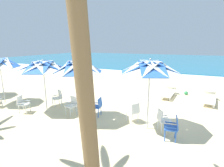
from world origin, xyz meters
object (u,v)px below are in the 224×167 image
(plastic_chair_2, at_px, (173,127))
(beach_umbrella_1, at_px, (78,67))
(plastic_chair_0, at_px, (163,119))
(beach_umbrella_0, at_px, (150,68))
(plastic_chair_3, at_px, (72,104))
(sun_lounger_0, at_px, (209,98))
(plastic_chair_5, at_px, (23,103))
(palm_tree_3, at_px, (80,5))
(plastic_chair_1, at_px, (133,111))
(plastic_chair_4, at_px, (97,106))
(plastic_chair_6, at_px, (58,97))
(beach_umbrella_2, at_px, (43,66))
(sun_lounger_1, at_px, (169,92))
(beach_ball, at_px, (186,93))

(plastic_chair_2, xyz_separation_m, beach_umbrella_1, (-3.94, 0.17, 1.83))
(plastic_chair_0, xyz_separation_m, beach_umbrella_1, (-3.54, -0.33, 1.83))
(beach_umbrella_0, relative_size, plastic_chair_3, 3.21)
(plastic_chair_3, distance_m, sun_lounger_0, 7.63)
(beach_umbrella_0, xyz_separation_m, sun_lounger_0, (2.51, 4.51, -2.15))
(plastic_chair_5, xyz_separation_m, palm_tree_3, (5.62, -3.08, 3.36))
(beach_umbrella_0, bearing_deg, plastic_chair_1, 154.66)
(plastic_chair_0, bearing_deg, plastic_chair_4, 175.01)
(plastic_chair_3, bearing_deg, beach_umbrella_1, -21.25)
(plastic_chair_5, distance_m, plastic_chair_6, 1.72)
(sun_lounger_0, bearing_deg, plastic_chair_1, -127.25)
(beach_umbrella_0, xyz_separation_m, plastic_chair_2, (0.99, -0.49, -1.93))
(plastic_chair_0, xyz_separation_m, plastic_chair_4, (-2.99, 0.26, 0.00))
(plastic_chair_6, bearing_deg, palm_tree_3, -43.92)
(plastic_chair_0, bearing_deg, plastic_chair_2, -50.98)
(beach_umbrella_0, bearing_deg, beach_umbrella_2, -179.44)
(plastic_chair_1, bearing_deg, sun_lounger_0, 52.75)
(plastic_chair_2, height_order, plastic_chair_4, same)
(plastic_chair_2, bearing_deg, sun_lounger_1, 97.96)
(beach_umbrella_0, relative_size, plastic_chair_4, 3.21)
(beach_umbrella_0, xyz_separation_m, plastic_chair_1, (-0.68, 0.32, -1.93))
(beach_umbrella_1, bearing_deg, plastic_chair_6, 156.56)
(plastic_chair_5, relative_size, plastic_chair_6, 1.00)
(beach_umbrella_0, distance_m, palm_tree_3, 4.23)
(plastic_chair_5, distance_m, sun_lounger_1, 8.39)
(sun_lounger_1, bearing_deg, plastic_chair_0, -86.01)
(plastic_chair_4, bearing_deg, beach_ball, 55.72)
(plastic_chair_3, relative_size, beach_umbrella_2, 0.34)
(beach_umbrella_1, distance_m, beach_umbrella_2, 2.28)
(plastic_chair_5, distance_m, palm_tree_3, 7.24)
(beach_umbrella_0, height_order, beach_umbrella_2, beach_umbrella_0)
(plastic_chair_5, bearing_deg, plastic_chair_1, 13.10)
(sun_lounger_0, bearing_deg, plastic_chair_4, -139.22)
(beach_umbrella_2, relative_size, sun_lounger_0, 1.17)
(beach_ball, bearing_deg, sun_lounger_0, -43.21)
(beach_umbrella_2, distance_m, sun_lounger_1, 7.57)
(beach_umbrella_1, relative_size, beach_umbrella_2, 1.06)
(plastic_chair_6, xyz_separation_m, beach_ball, (6.28, 5.10, -0.38))
(plastic_chair_1, relative_size, plastic_chair_4, 1.00)
(plastic_chair_0, bearing_deg, sun_lounger_1, 93.99)
(plastic_chair_2, distance_m, beach_ball, 6.18)
(sun_lounger_0, bearing_deg, plastic_chair_5, -147.25)
(beach_umbrella_2, distance_m, palm_tree_3, 6.52)
(plastic_chair_1, relative_size, plastic_chair_5, 1.00)
(plastic_chair_0, bearing_deg, plastic_chair_6, 174.29)
(plastic_chair_0, height_order, plastic_chair_4, same)
(beach_umbrella_1, bearing_deg, beach_umbrella_0, 6.07)
(sun_lounger_1, bearing_deg, palm_tree_3, -93.45)
(plastic_chair_3, relative_size, plastic_chair_4, 1.00)
(beach_umbrella_1, relative_size, beach_ball, 11.24)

